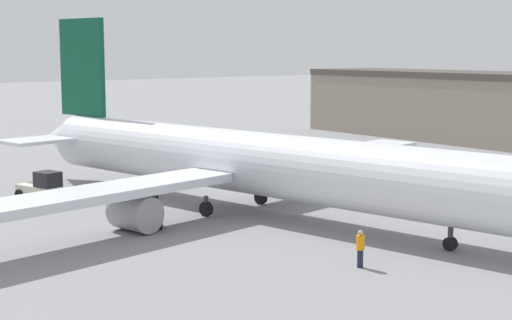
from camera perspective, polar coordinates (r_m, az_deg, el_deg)
name	(u,v)px	position (r m, az deg, el deg)	size (l,w,h in m)	color
ground_plane	(256,214)	(48.83, 0.00, -3.95)	(400.00, 400.00, 0.00)	gray
airplane	(243,162)	(48.98, -0.94, -0.13)	(44.28, 38.94, 12.45)	silver
ground_crew_worker	(360,248)	(37.19, 7.60, -6.33)	(0.40, 0.40, 1.80)	#1E2338
baggage_tug	(42,188)	(54.27, -15.30, -1.95)	(3.70, 2.43, 2.14)	beige
belt_loader_truck	(144,209)	(45.40, -8.14, -3.55)	(3.00, 2.46, 2.38)	#B2B2B7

